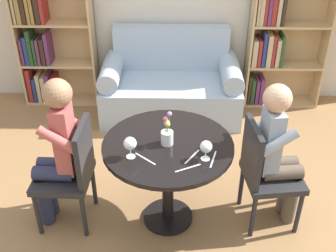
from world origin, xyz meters
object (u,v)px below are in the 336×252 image
at_px(wine_glass_left, 130,144).
at_px(person_left, 57,151).
at_px(bookshelf_left, 47,44).
at_px(wine_glass_right, 206,147).
at_px(person_right, 279,153).
at_px(couch, 171,87).
at_px(bookshelf_right, 277,43).
at_px(flower_vase, 167,134).
at_px(chair_right, 264,170).
at_px(chair_left, 71,170).

bearing_deg(wine_glass_left, person_left, 164.42).
xyz_separation_m(bookshelf_left, wine_glass_left, (1.14, -2.12, 0.15)).
bearing_deg(person_left, wine_glass_right, 83.44).
bearing_deg(wine_glass_left, person_right, 10.49).
bearing_deg(person_left, bookshelf_left, -161.23).
relative_size(couch, bookshelf_left, 1.04).
xyz_separation_m(couch, bookshelf_left, (-1.40, 0.27, 0.39)).
distance_m(bookshelf_right, wine_glass_right, 2.33).
relative_size(couch, wine_glass_left, 9.44).
relative_size(bookshelf_left, flower_vase, 5.59).
distance_m(person_left, flower_vase, 0.83).
bearing_deg(bookshelf_left, wine_glass_left, -61.74).
bearing_deg(person_left, bookshelf_right, 137.13).
relative_size(couch, person_left, 1.20).
distance_m(bookshelf_left, chair_right, 2.89).
bearing_deg(wine_glass_left, chair_right, 10.37).
relative_size(chair_left, chair_right, 1.00).
relative_size(bookshelf_right, flower_vase, 5.59).
height_order(couch, flower_vase, flower_vase).
bearing_deg(flower_vase, chair_right, 1.31).
bearing_deg(chair_left, flower_vase, 93.36).
relative_size(chair_left, person_left, 0.72).
bearing_deg(person_right, couch, 19.15).
distance_m(chair_left, flower_vase, 0.80).
relative_size(person_left, wine_glass_left, 7.88).
distance_m(bookshelf_right, flower_vase, 2.29).
bearing_deg(person_left, wine_glass_left, 76.83).
height_order(chair_right, wine_glass_left, wine_glass_left).
height_order(person_left, wine_glass_left, person_left).
height_order(wine_glass_left, flower_vase, flower_vase).
height_order(chair_right, wine_glass_right, chair_right).
distance_m(bookshelf_left, wine_glass_right, 2.71).
height_order(person_left, flower_vase, person_left).
distance_m(chair_right, wine_glass_left, 1.06).
height_order(couch, person_right, person_right).
distance_m(wine_glass_left, wine_glass_right, 0.51).
xyz_separation_m(chair_right, wine_glass_left, (-0.98, -0.18, 0.36)).
bearing_deg(flower_vase, bookshelf_left, 125.33).
bearing_deg(wine_glass_right, person_left, 171.04).
bearing_deg(bookshelf_left, chair_right, -42.44).
xyz_separation_m(chair_left, wine_glass_right, (0.99, -0.16, 0.35)).
bearing_deg(bookshelf_right, chair_right, -102.72).
bearing_deg(chair_right, bookshelf_left, 40.42).
bearing_deg(bookshelf_left, wine_glass_right, -52.22).
bearing_deg(chair_right, chair_left, 84.00).
distance_m(person_left, wine_glass_left, 0.61).
bearing_deg(chair_left, bookshelf_right, 138.51).
bearing_deg(wine_glass_left, bookshelf_left, 118.26).
height_order(bookshelf_right, wine_glass_right, bookshelf_right).
bearing_deg(wine_glass_left, chair_left, 162.42).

